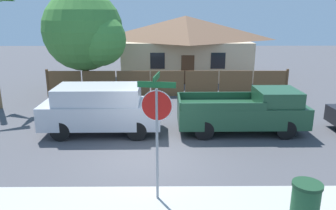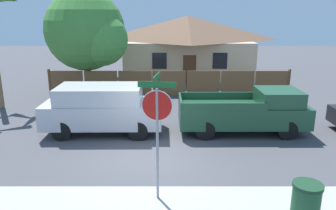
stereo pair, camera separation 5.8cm
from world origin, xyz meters
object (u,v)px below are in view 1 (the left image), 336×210
at_px(orange_pickup, 246,111).
at_px(trash_bin, 305,204).
at_px(house, 185,45).
at_px(stop_sign, 157,116).
at_px(red_suv, 101,108).
at_px(oak_tree, 87,33).

height_order(orange_pickup, trash_bin, orange_pickup).
height_order(house, stop_sign, house).
relative_size(orange_pickup, stop_sign, 1.55).
distance_m(orange_pickup, trash_bin, 6.21).
bearing_deg(house, red_suv, -107.96).
relative_size(oak_tree, red_suv, 1.29).
distance_m(oak_tree, trash_bin, 15.61).
relative_size(house, red_suv, 2.09).
distance_m(house, stop_sign, 17.97).
bearing_deg(stop_sign, house, 92.90).
distance_m(oak_tree, orange_pickup, 10.90).
height_order(house, oak_tree, oak_tree).
height_order(oak_tree, stop_sign, oak_tree).
bearing_deg(house, orange_pickup, -82.18).
bearing_deg(oak_tree, orange_pickup, -41.02).
bearing_deg(stop_sign, trash_bin, -10.19).
relative_size(red_suv, trash_bin, 4.49).
bearing_deg(stop_sign, red_suv, 124.07).
bearing_deg(house, stop_sign, -95.64).
bearing_deg(orange_pickup, red_suv, 179.49).
xyz_separation_m(orange_pickup, trash_bin, (-0.09, -6.20, -0.36)).
xyz_separation_m(red_suv, trash_bin, (5.84, -6.19, -0.52)).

